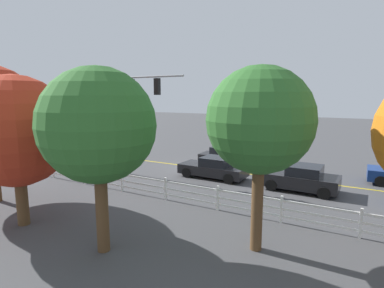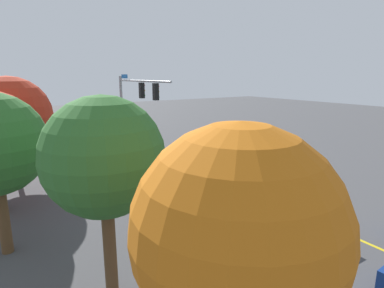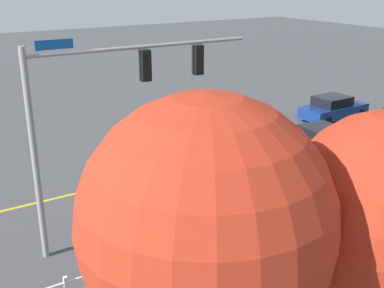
{
  "view_description": "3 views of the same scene",
  "coord_description": "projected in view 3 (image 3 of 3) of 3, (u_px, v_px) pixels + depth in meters",
  "views": [
    {
      "loc": [
        -10.02,
        19.41,
        5.24
      ],
      "look_at": [
        0.19,
        1.18,
        1.92
      ],
      "focal_mm": 28.74,
      "sensor_mm": 36.0,
      "label": 1
    },
    {
      "loc": [
        -15.55,
        12.25,
        6.71
      ],
      "look_at": [
        0.56,
        1.7,
        2.41
      ],
      "focal_mm": 28.85,
      "sensor_mm": 36.0,
      "label": 2
    },
    {
      "loc": [
        9.89,
        17.62,
        8.54
      ],
      "look_at": [
        -0.41,
        1.22,
        1.61
      ],
      "focal_mm": 44.7,
      "sensor_mm": 36.0,
      "label": 3
    }
  ],
  "objects": [
    {
      "name": "car_0",
      "position": [
        318.0,
        142.0,
        23.62
      ],
      "size": [
        4.04,
        2.13,
        1.44
      ],
      "rotation": [
        0.0,
        0.0,
        -0.03
      ],
      "color": "black",
      "rests_on": "ground_plane"
    },
    {
      "name": "car_1",
      "position": [
        169.0,
        142.0,
        23.73
      ],
      "size": [
        4.11,
        1.96,
        1.36
      ],
      "rotation": [
        0.0,
        0.0,
        3.18
      ],
      "color": "black",
      "rests_on": "ground_plane"
    },
    {
      "name": "lane_center_stripe",
      "position": [
        240.0,
        154.0,
        23.88
      ],
      "size": [
        28.0,
        0.16,
        0.01
      ],
      "primitive_type": "cube",
      "color": "gold",
      "rests_on": "ground_plane"
    },
    {
      "name": "car_2",
      "position": [
        230.0,
        164.0,
        20.99
      ],
      "size": [
        4.36,
        1.94,
        1.36
      ],
      "rotation": [
        0.0,
        0.0,
        -0.02
      ],
      "color": "black",
      "rests_on": "ground_plane"
    },
    {
      "name": "car_4",
      "position": [
        333.0,
        108.0,
        29.35
      ],
      "size": [
        4.35,
        1.96,
        1.49
      ],
      "rotation": [
        0.0,
        0.0,
        3.15
      ],
      "color": "navy",
      "rests_on": "ground_plane"
    },
    {
      "name": "tree_2",
      "position": [
        206.0,
        221.0,
        8.61
      ],
      "size": [
        4.72,
        4.72,
        6.7
      ],
      "color": "brown",
      "rests_on": "ground_plane"
    },
    {
      "name": "ground_plane",
      "position": [
        170.0,
        171.0,
        21.88
      ],
      "size": [
        120.0,
        120.0,
        0.0
      ],
      "primitive_type": "plane",
      "color": "#444447"
    },
    {
      "name": "white_rail_fence",
      "position": [
        335.0,
        202.0,
        17.58
      ],
      "size": [
        26.1,
        0.1,
        1.15
      ],
      "color": "white",
      "rests_on": "ground_plane"
    },
    {
      "name": "signal_assembly",
      "position": [
        107.0,
        101.0,
        14.91
      ],
      "size": [
        7.73,
        0.38,
        6.78
      ],
      "color": "gray",
      "rests_on": "ground_plane"
    }
  ]
}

